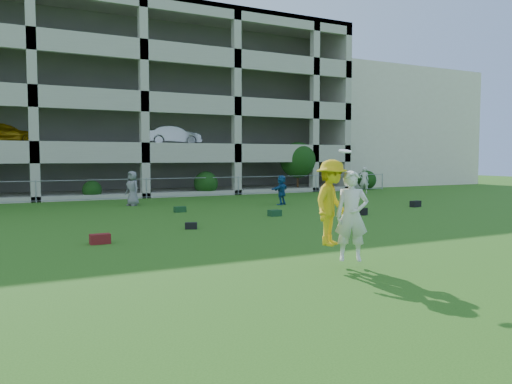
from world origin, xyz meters
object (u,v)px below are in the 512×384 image
stucco_building (360,130)px  bystander_e (364,180)px  frisbee_contest (337,206)px  bystander_c (132,188)px  crate_d (362,211)px  bystander_d (281,190)px  parking_garage (115,109)px

stucco_building → bystander_e: 15.13m
stucco_building → frisbee_contest: 38.07m
stucco_building → bystander_c: 28.33m
crate_d → bystander_e: bearing=50.5°
bystander_d → bystander_e: bearing=175.0°
bystander_d → bystander_e: bystander_e is taller
parking_garage → bystander_c: bearing=-97.9°
bystander_e → frisbee_contest: (-15.21, -17.71, 0.46)m
bystander_d → parking_garage: size_ratio=0.05×
bystander_c → bystander_d: size_ratio=1.14×
bystander_e → frisbee_contest: 23.35m
bystander_c → bystander_e: 16.00m
crate_d → frisbee_contest: bearing=-132.1°
bystander_c → parking_garage: parking_garage is taller
bystander_c → frisbee_contest: size_ratio=0.71×
bystander_d → stucco_building: bearing=-169.6°
bystander_d → crate_d: (0.74, -5.52, -0.61)m
crate_d → parking_garage: size_ratio=0.01×
stucco_building → bystander_c: bearing=-152.1°
bystander_c → bystander_e: bystander_e is taller
frisbee_contest → parking_garage: parking_garage is taller
bystander_c → frisbee_contest: (0.72, -16.19, 0.49)m
crate_d → frisbee_contest: (-6.94, -7.69, 1.21)m
bystander_c → stucco_building: bearing=91.9°
bystander_d → bystander_c: bearing=-54.8°
bystander_d → frisbee_contest: frisbee_contest is taller
bystander_d → bystander_e: (9.01, 4.50, 0.13)m
bystander_e → crate_d: bearing=80.8°
bystander_e → parking_garage: 18.81m
bystander_c → parking_garage: (1.77, 12.80, 5.15)m
frisbee_contest → parking_garage: (1.05, 28.98, 4.66)m
stucco_building → parking_garage: (-23.01, -0.30, 1.01)m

